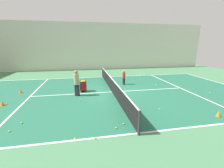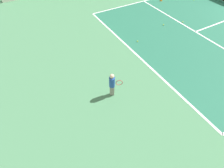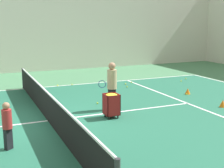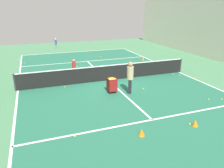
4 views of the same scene
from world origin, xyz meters
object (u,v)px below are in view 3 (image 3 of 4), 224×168
object	(u,v)px
coach_at_net	(112,83)
child_midcourt	(7,123)
training_cone_1	(223,103)
ball_cart	(111,101)
tennis_net	(47,106)
training_cone_0	(188,91)

from	to	relation	value
coach_at_net	child_midcourt	distance (m)	4.50
child_midcourt	training_cone_1	world-z (taller)	child_midcourt
ball_cart	training_cone_1	bearing A→B (deg)	83.93
coach_at_net	training_cone_1	distance (m)	4.31
tennis_net	ball_cart	world-z (taller)	tennis_net
child_midcourt	training_cone_0	size ratio (longest dim) A/B	4.61
coach_at_net	child_midcourt	world-z (taller)	coach_at_net
training_cone_1	tennis_net	bearing A→B (deg)	-98.53
ball_cart	training_cone_0	distance (m)	4.90
tennis_net	child_midcourt	bearing A→B (deg)	-36.28
tennis_net	training_cone_0	world-z (taller)	tennis_net
tennis_net	training_cone_1	size ratio (longest dim) A/B	40.75
coach_at_net	training_cone_0	bearing A→B (deg)	-138.33
training_cone_0	training_cone_1	size ratio (longest dim) A/B	0.98
tennis_net	ball_cart	size ratio (longest dim) A/B	13.23
tennis_net	training_cone_1	distance (m)	6.54
coach_at_net	ball_cart	bearing A→B (deg)	94.26
tennis_net	training_cone_0	bearing A→B (deg)	101.52
coach_at_net	training_cone_1	world-z (taller)	coach_at_net
ball_cart	training_cone_0	bearing A→B (deg)	112.14
child_midcourt	ball_cart	distance (m)	3.73
child_midcourt	training_cone_0	bearing A→B (deg)	-15.08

